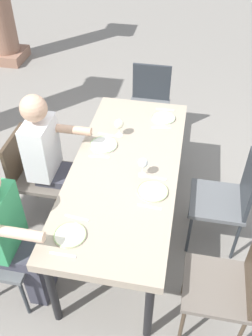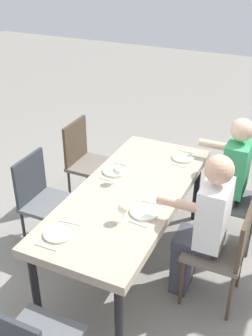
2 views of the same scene
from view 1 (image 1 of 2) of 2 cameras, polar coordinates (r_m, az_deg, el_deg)
name	(u,v)px [view 1 (image 1 of 2)]	position (r m, az deg, el deg)	size (l,w,h in m)	color
ground_plane	(125,230)	(3.43, -0.11, -9.58)	(16.00, 16.00, 0.00)	gray
dining_table	(125,173)	(2.91, -0.13, -0.82)	(1.97, 0.83, 0.78)	tan
chair_west_south	(231,283)	(2.58, 15.97, -16.75)	(0.44, 0.44, 0.94)	#6A6158
chair_mid_north	(33,171)	(3.30, -14.19, -0.49)	(0.44, 0.44, 0.88)	#6A6158
chair_mid_south	(228,197)	(3.08, 15.60, -4.36)	(0.44, 0.44, 0.91)	#5B5E61
chair_head_east	(149,101)	(4.13, 3.65, 10.33)	(0.44, 0.44, 0.90)	#5B5E61
diner_woman_green	(51,159)	(3.13, -11.58, 1.37)	(0.35, 0.50, 1.29)	#3F3F4C
diner_man_white	(11,236)	(2.65, -17.41, -9.97)	(0.35, 0.49, 1.26)	#3F3F4C
plate_0	(70,235)	(2.42, -8.68, -10.22)	(0.21, 0.21, 0.02)	silver
fork_0	(63,255)	(2.35, -9.78, -13.11)	(0.02, 0.17, 0.01)	silver
spoon_0	(77,218)	(2.52, -7.64, -7.67)	(0.02, 0.17, 0.01)	silver
plate_1	(153,191)	(2.66, 4.15, -3.61)	(0.22, 0.22, 0.02)	silver
wine_glass_1	(143,163)	(2.72, 2.64, 0.72)	(0.08, 0.08, 0.16)	white
fork_1	(150,207)	(2.57, 3.69, -6.05)	(0.02, 0.17, 0.01)	silver
spoon_1	(155,178)	(2.78, 4.56, -1.53)	(0.02, 0.17, 0.01)	silver
plate_2	(103,145)	(3.07, -3.52, 3.61)	(0.23, 0.23, 0.02)	white
wine_glass_2	(119,124)	(3.11, -1.08, 6.81)	(0.08, 0.08, 0.16)	white
fork_2	(99,157)	(2.96, -4.19, 1.76)	(0.02, 0.17, 0.01)	silver
spoon_2	(108,135)	(3.19, -2.88, 5.17)	(0.02, 0.17, 0.01)	silver
plate_3	(163,118)	(3.40, 5.82, 7.75)	(0.22, 0.22, 0.02)	white
fork_3	(161,128)	(3.28, 5.51, 6.24)	(0.02, 0.17, 0.01)	silver
spoon_3	(165,109)	(3.53, 6.09, 9.01)	(0.02, 0.17, 0.01)	silver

